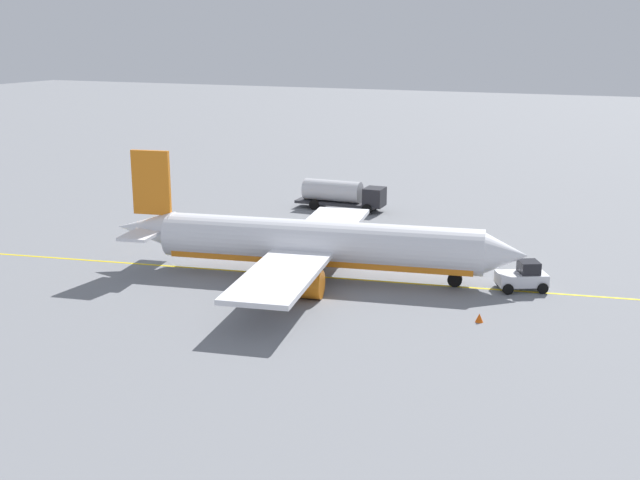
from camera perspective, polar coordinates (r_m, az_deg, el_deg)
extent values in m
plane|color=slate|center=(62.85, 0.00, -2.65)|extent=(400.00, 400.00, 0.00)
cylinder|color=white|center=(62.09, 0.00, -0.21)|extent=(25.36, 7.62, 3.52)
cube|color=orange|center=(62.34, 0.00, -1.07)|extent=(23.88, 6.77, 0.99)
cone|color=white|center=(60.48, 12.97, -1.00)|extent=(4.00, 3.91, 3.38)
cone|color=white|center=(66.86, -12.31, 0.84)|extent=(5.31, 3.76, 2.99)
cube|color=orange|center=(65.77, -11.94, 4.03)|extent=(3.22, 0.88, 5.20)
cube|color=white|center=(66.55, -11.77, 0.84)|extent=(3.75, 8.68, 0.24)
cube|color=white|center=(62.43, -0.89, -0.55)|extent=(9.37, 28.46, 0.36)
cylinder|color=orange|center=(67.46, 0.87, -0.49)|extent=(3.50, 2.60, 2.10)
cylinder|color=orange|center=(57.77, -1.40, -3.11)|extent=(3.50, 2.60, 2.10)
cylinder|color=#4C4C51|center=(61.03, 9.61, -2.28)|extent=(0.24, 0.24, 1.15)
cylinder|color=black|center=(61.20, 9.59, -2.80)|extent=(1.15, 0.58, 1.10)
cylinder|color=#4C4C51|center=(65.42, -1.17, -0.92)|extent=(0.24, 0.24, 1.15)
cylinder|color=black|center=(65.58, -1.17, -1.41)|extent=(1.15, 0.58, 1.10)
cylinder|color=#4C4C51|center=(60.60, -2.42, -2.21)|extent=(0.24, 0.24, 1.15)
cylinder|color=black|center=(60.77, -2.41, -2.73)|extent=(1.15, 0.58, 1.10)
cube|color=#2D2D33|center=(86.66, 1.27, 2.67)|extent=(9.19, 2.65, 0.30)
cube|color=#232328|center=(85.10, 3.90, 3.07)|extent=(2.04, 2.43, 2.00)
cube|color=black|center=(84.75, 4.48, 3.29)|extent=(0.19, 2.00, 0.90)
cylinder|color=silver|center=(86.61, 0.90, 3.54)|extent=(6.39, 2.41, 2.30)
cylinder|color=black|center=(86.61, 3.90, 2.53)|extent=(1.11, 0.37, 1.10)
cylinder|color=black|center=(84.30, 3.36, 2.20)|extent=(1.11, 0.37, 1.10)
cylinder|color=black|center=(88.62, 0.21, 2.84)|extent=(1.11, 0.37, 1.10)
cylinder|color=black|center=(86.35, -0.41, 2.53)|extent=(1.11, 0.37, 1.10)
cube|color=silver|center=(61.42, 14.16, -2.69)|extent=(4.12, 3.41, 0.90)
cube|color=black|center=(61.32, 14.66, -1.88)|extent=(1.97, 2.06, 0.90)
cylinder|color=black|center=(60.25, 13.24, -3.42)|extent=(0.85, 0.63, 0.80)
cylinder|color=black|center=(62.08, 12.71, -2.86)|extent=(0.85, 0.63, 0.80)
cylinder|color=black|center=(61.06, 15.58, -3.34)|extent=(0.85, 0.63, 0.80)
cylinder|color=black|center=(62.86, 14.99, -2.78)|extent=(0.85, 0.63, 0.80)
cube|color=navy|center=(76.58, 0.72, 0.85)|extent=(0.39, 0.49, 0.85)
cube|color=yellow|center=(76.41, 0.73, 1.38)|extent=(0.44, 0.57, 0.60)
sphere|color=tan|center=(76.31, 0.73, 1.70)|extent=(0.24, 0.24, 0.24)
cone|color=#F2590F|center=(54.27, 11.29, -5.45)|extent=(0.54, 0.54, 0.60)
cube|color=yellow|center=(62.85, 0.00, -2.64)|extent=(74.87, 12.83, 0.01)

